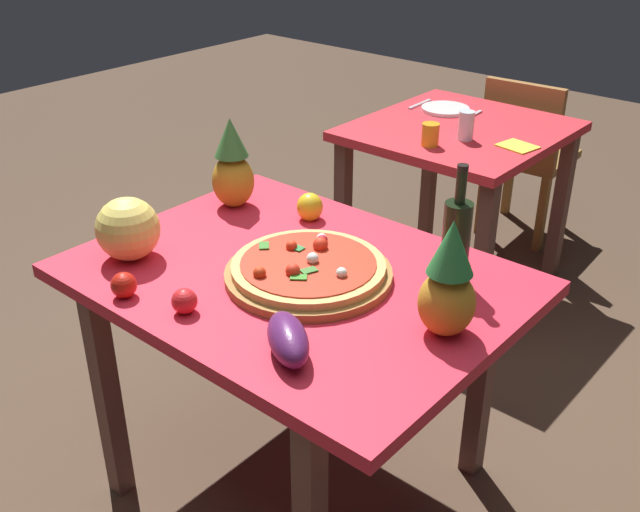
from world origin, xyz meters
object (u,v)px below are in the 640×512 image
pineapple_left (232,167)px  eggplant (288,339)px  drinking_glass_water (466,126)px  pizza (308,266)px  dinner_plate (445,109)px  pizza_board (308,275)px  display_table (296,302)px  background_table (458,154)px  melon (128,229)px  drinking_glass_juice (430,135)px  wine_bottle (456,240)px  bell_pepper (310,207)px  knife_utensil (472,116)px  tomato_by_bottle (124,285)px  tomato_beside_pepper (184,301)px  napkin_folded (518,146)px  pineapple_right (448,284)px  fork_utensil (420,104)px  dining_chair (526,150)px

pineapple_left → eggplant: (0.71, -0.51, -0.09)m
pineapple_left → drinking_glass_water: bearing=77.4°
pizza → pineapple_left: pineapple_left is taller
pizza → drinking_glass_water: (-0.27, 1.29, 0.02)m
dinner_plate → pizza_board: bearing=-70.9°
display_table → background_table: bearing=102.9°
melon → drinking_glass_juice: size_ratio=1.99×
wine_bottle → pizza_board: bearing=-142.3°
eggplant → drinking_glass_juice: bearing=110.8°
melon → eggplant: melon is taller
pineapple_left → bell_pepper: bearing=17.7°
eggplant → knife_utensil: eggplant is taller
background_table → tomato_by_bottle: (0.07, -1.81, 0.16)m
tomato_beside_pepper → knife_utensil: tomato_beside_pepper is taller
pineapple_left → pizza_board: bearing=-22.3°
dinner_plate → drinking_glass_water: bearing=-46.4°
display_table → napkin_folded: bearing=90.6°
background_table → pineapple_right: 1.64m
dinner_plate → tomato_beside_pepper: bearing=-77.5°
pineapple_right → eggplant: (-0.22, -0.32, -0.09)m
wine_bottle → pineapple_left: bearing=-177.8°
fork_utensil → pineapple_right: bearing=-56.0°
pizza → pineapple_right: size_ratio=1.41×
drinking_glass_juice → dinner_plate: drinking_glass_juice is taller
dining_chair → wine_bottle: wine_bottle is taller
wine_bottle → eggplant: bearing=-101.4°
dining_chair → melon: 2.36m
dining_chair → napkin_folded: bearing=108.7°
background_table → melon: bearing=-93.4°
dinner_plate → fork_utensil: dinner_plate is taller
dining_chair → pineapple_left: (-0.15, -1.88, 0.42)m
eggplant → dinner_plate: eggplant is taller
display_table → pineapple_right: size_ratio=4.01×
fork_utensil → background_table: bearing=-27.9°
pizza → eggplant: 0.36m
tomato_beside_pepper → dinner_plate: 1.96m
pizza_board → fork_utensil: (-0.69, 1.58, -0.01)m
background_table → bell_pepper: 1.15m
drinking_glass_water → drinking_glass_juice: bearing=-114.0°
pineapple_left → pizza: bearing=-22.2°
wine_bottle → melon: bearing=-148.4°
display_table → background_table: same height
tomato_by_bottle → drinking_glass_water: bearing=88.9°
background_table → wine_bottle: bearing=-59.9°
background_table → knife_utensil: bearing=102.4°
pizza_board → napkin_folded: (-0.06, 1.35, -0.01)m
background_table → drinking_glass_juice: (0.03, -0.29, 0.17)m
pizza_board → drinking_glass_water: bearing=101.9°
wine_bottle → knife_utensil: (-0.72, 1.34, -0.12)m
fork_utensil → eggplant: bearing=-66.1°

